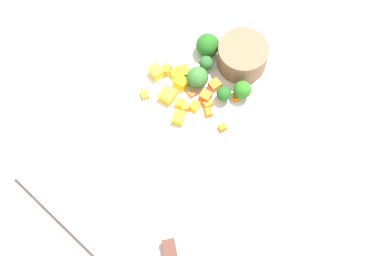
# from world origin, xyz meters

# --- Properties ---
(ground_plane) EXTENTS (4.00, 4.00, 0.00)m
(ground_plane) POSITION_xyz_m (0.00, 0.00, 0.00)
(ground_plane) COLOR #A1957F
(cutting_board) EXTENTS (0.50, 0.31, 0.01)m
(cutting_board) POSITION_xyz_m (0.00, 0.00, 0.01)
(cutting_board) COLOR white
(cutting_board) RESTS_ON ground_plane
(prep_bowl) EXTENTS (0.09, 0.09, 0.05)m
(prep_bowl) POSITION_xyz_m (0.15, 0.02, 0.04)
(prep_bowl) COLOR #906548
(prep_bowl) RESTS_ON cutting_board
(chef_knife) EXTENTS (0.22, 0.29, 0.02)m
(chef_knife) POSITION_xyz_m (-0.14, -0.07, 0.02)
(chef_knife) COLOR silver
(chef_knife) RESTS_ON cutting_board
(carrot_dice_0) EXTENTS (0.02, 0.02, 0.02)m
(carrot_dice_0) POSITION_xyz_m (0.06, 0.02, 0.02)
(carrot_dice_0) COLOR orange
(carrot_dice_0) RESTS_ON cutting_board
(carrot_dice_1) EXTENTS (0.02, 0.02, 0.01)m
(carrot_dice_1) POSITION_xyz_m (0.04, 0.02, 0.02)
(carrot_dice_1) COLOR orange
(carrot_dice_1) RESTS_ON cutting_board
(carrot_dice_2) EXTENTS (0.02, 0.01, 0.01)m
(carrot_dice_2) POSITION_xyz_m (0.05, 0.01, 0.02)
(carrot_dice_2) COLOR orange
(carrot_dice_2) RESTS_ON cutting_board
(carrot_dice_3) EXTENTS (0.02, 0.02, 0.01)m
(carrot_dice_3) POSITION_xyz_m (0.09, 0.03, 0.02)
(carrot_dice_3) COLOR orange
(carrot_dice_3) RESTS_ON cutting_board
(carrot_dice_4) EXTENTS (0.01, 0.01, 0.01)m
(carrot_dice_4) POSITION_xyz_m (0.05, 0.04, 0.02)
(carrot_dice_4) COLOR orange
(carrot_dice_4) RESTS_ON cutting_board
(carrot_dice_5) EXTENTS (0.02, 0.01, 0.01)m
(carrot_dice_5) POSITION_xyz_m (0.04, -0.04, 0.02)
(carrot_dice_5) COLOR orange
(carrot_dice_5) RESTS_ON cutting_board
(carrot_dice_6) EXTENTS (0.02, 0.02, 0.01)m
(carrot_dice_6) POSITION_xyz_m (0.04, 0.00, 0.02)
(carrot_dice_6) COLOR orange
(carrot_dice_6) RESTS_ON cutting_board
(carrot_dice_7) EXTENTS (0.02, 0.02, 0.01)m
(carrot_dice_7) POSITION_xyz_m (0.09, -0.02, 0.02)
(carrot_dice_7) COLOR orange
(carrot_dice_7) RESTS_ON cutting_board
(carrot_dice_8) EXTENTS (0.02, 0.02, 0.01)m
(carrot_dice_8) POSITION_xyz_m (0.02, 0.04, 0.02)
(carrot_dice_8) COLOR orange
(carrot_dice_8) RESTS_ON cutting_board
(pepper_dice_0) EXTENTS (0.02, 0.03, 0.02)m
(pepper_dice_0) POSITION_xyz_m (0.04, 0.12, 0.02)
(pepper_dice_0) COLOR yellow
(pepper_dice_0) RESTS_ON cutting_board
(pepper_dice_1) EXTENTS (0.02, 0.02, 0.01)m
(pepper_dice_1) POSITION_xyz_m (0.06, 0.09, 0.02)
(pepper_dice_1) COLOR yellow
(pepper_dice_1) RESTS_ON cutting_board
(pepper_dice_2) EXTENTS (0.03, 0.03, 0.02)m
(pepper_dice_2) POSITION_xyz_m (0.02, 0.07, 0.02)
(pepper_dice_2) COLOR yellow
(pepper_dice_2) RESTS_ON cutting_board
(pepper_dice_3) EXTENTS (0.03, 0.03, 0.02)m
(pepper_dice_3) POSITION_xyz_m (0.07, 0.08, 0.02)
(pepper_dice_3) COLOR yellow
(pepper_dice_3) RESTS_ON cutting_board
(pepper_dice_4) EXTENTS (0.02, 0.02, 0.01)m
(pepper_dice_4) POSITION_xyz_m (0.02, 0.05, 0.02)
(pepper_dice_4) COLOR yellow
(pepper_dice_4) RESTS_ON cutting_board
(pepper_dice_5) EXTENTS (0.03, 0.02, 0.02)m
(pepper_dice_5) POSITION_xyz_m (0.00, 0.03, 0.02)
(pepper_dice_5) COLOR yellow
(pepper_dice_5) RESTS_ON cutting_board
(pepper_dice_6) EXTENTS (0.02, 0.02, 0.02)m
(pepper_dice_6) POSITION_xyz_m (0.05, 0.11, 0.02)
(pepper_dice_6) COLOR yellow
(pepper_dice_6) RESTS_ON cutting_board
(pepper_dice_7) EXTENTS (0.02, 0.02, 0.01)m
(pepper_dice_7) POSITION_xyz_m (-0.01, 0.10, 0.02)
(pepper_dice_7) COLOR yellow
(pepper_dice_7) RESTS_ON cutting_board
(pepper_dice_8) EXTENTS (0.01, 0.02, 0.01)m
(pepper_dice_8) POSITION_xyz_m (0.03, 0.02, 0.02)
(pepper_dice_8) COLOR yellow
(pepper_dice_8) RESTS_ON cutting_board
(pepper_dice_9) EXTENTS (0.02, 0.02, 0.02)m
(pepper_dice_9) POSITION_xyz_m (0.05, 0.07, 0.02)
(pepper_dice_9) COLOR yellow
(pepper_dice_9) RESTS_ON cutting_board
(broccoli_floret_0) EXTENTS (0.04, 0.04, 0.04)m
(broccoli_floret_0) POSITION_xyz_m (0.07, 0.05, 0.03)
(broccoli_floret_0) COLOR #81B56B
(broccoli_floret_0) RESTS_ON cutting_board
(broccoli_floret_1) EXTENTS (0.02, 0.02, 0.03)m
(broccoli_floret_1) POSITION_xyz_m (0.10, 0.06, 0.03)
(broccoli_floret_1) COLOR #84BC6C
(broccoli_floret_1) RESTS_ON cutting_board
(broccoli_floret_2) EXTENTS (0.04, 0.04, 0.04)m
(broccoli_floret_2) POSITION_xyz_m (0.13, 0.08, 0.03)
(broccoli_floret_2) COLOR #85AB5B
(broccoli_floret_2) RESTS_ON cutting_board
(broccoli_floret_3) EXTENTS (0.03, 0.03, 0.04)m
(broccoli_floret_3) POSITION_xyz_m (0.10, -0.02, 0.03)
(broccoli_floret_3) COLOR #86BB6B
(broccoli_floret_3) RESTS_ON cutting_board
(broccoli_floret_4) EXTENTS (0.02, 0.02, 0.03)m
(broccoli_floret_4) POSITION_xyz_m (0.08, -0.00, 0.03)
(broccoli_floret_4) COLOR #83C158
(broccoli_floret_4) RESTS_ON cutting_board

